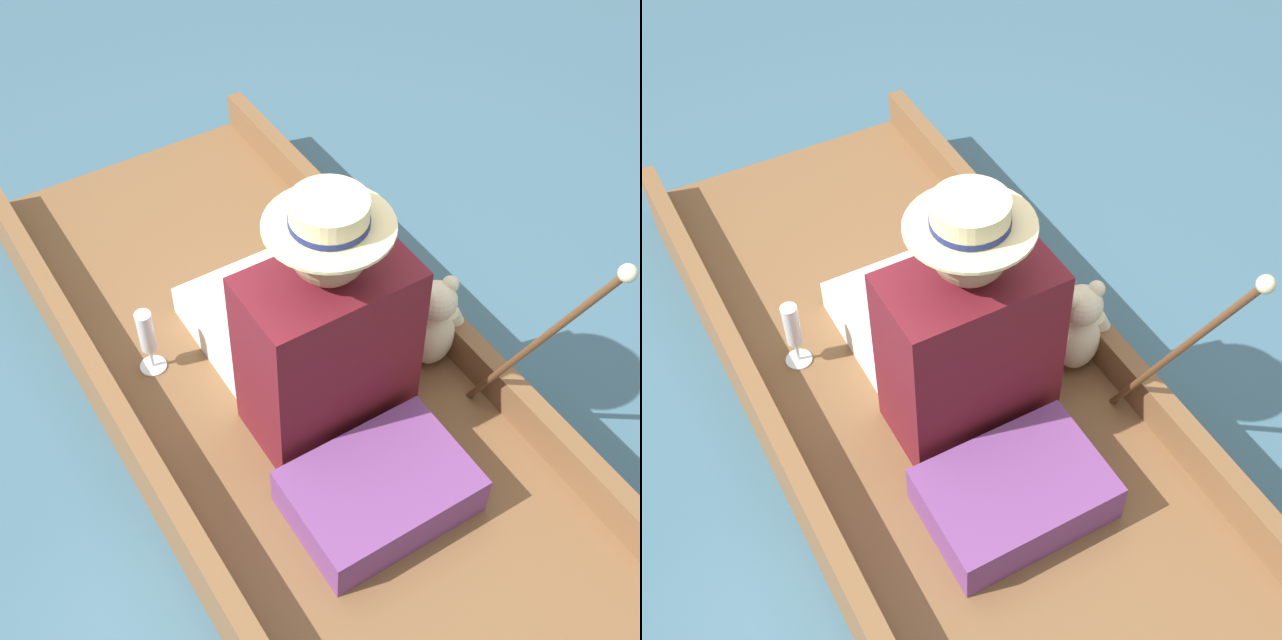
# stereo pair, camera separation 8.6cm
# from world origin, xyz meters

# --- Properties ---
(ground_plane) EXTENTS (16.00, 16.00, 0.00)m
(ground_plane) POSITION_xyz_m (0.00, 0.00, 0.00)
(ground_plane) COLOR #385B70
(punt_boat) EXTENTS (1.11, 2.55, 0.30)m
(punt_boat) POSITION_xyz_m (0.00, 0.00, 0.09)
(punt_boat) COLOR brown
(punt_boat) RESTS_ON ground_plane
(seat_cushion) EXTENTS (0.50, 0.35, 0.14)m
(seat_cushion) POSITION_xyz_m (-0.01, -0.58, 0.23)
(seat_cushion) COLOR #6B3875
(seat_cushion) RESTS_ON punt_boat
(seated_person) EXTENTS (0.47, 0.81, 0.85)m
(seated_person) POSITION_xyz_m (0.04, -0.15, 0.46)
(seated_person) COLOR white
(seated_person) RESTS_ON punt_boat
(teddy_bear) EXTENTS (0.25, 0.14, 0.35)m
(teddy_bear) POSITION_xyz_m (0.44, -0.21, 0.32)
(teddy_bear) COLOR beige
(teddy_bear) RESTS_ON punt_boat
(wine_glass) EXTENTS (0.09, 0.09, 0.25)m
(wine_glass) POSITION_xyz_m (-0.34, 0.23, 0.31)
(wine_glass) COLOR silver
(wine_glass) RESTS_ON punt_boat
(walking_cane) EXTENTS (0.04, 0.41, 0.89)m
(walking_cane) POSITION_xyz_m (0.45, -0.63, 0.67)
(walking_cane) COLOR brown
(walking_cane) RESTS_ON punt_boat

